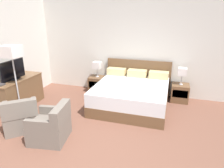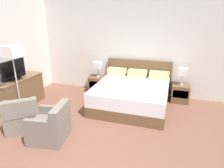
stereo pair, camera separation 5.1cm
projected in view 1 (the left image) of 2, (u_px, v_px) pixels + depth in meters
The scene contains 14 objects.
ground_plane at pixel (90, 158), 3.50m from camera, with size 9.89×9.89×0.00m, color brown.
wall_back at pixel (131, 48), 6.02m from camera, with size 7.02×0.06×2.85m, color beige.
wall_left at pixel (1, 54), 5.05m from camera, with size 0.06×5.10×2.85m, color beige.
bed at pixel (132, 94), 5.40m from camera, with size 1.95×1.98×1.08m.
nightstand_left at pixel (97, 84), 6.40m from camera, with size 0.48×0.46×0.50m.
nightstand_right at pixel (180, 93), 5.70m from camera, with size 0.48×0.46×0.50m.
table_lamp_left at pixel (97, 65), 6.19m from camera, with size 0.24×0.24×0.48m.
table_lamp_right at pixel (182, 72), 5.50m from camera, with size 0.24×0.24×0.48m.
dresser at pixel (19, 92), 5.30m from camera, with size 0.56×1.39×0.80m.
tv at pixel (13, 70), 5.02m from camera, with size 0.18×0.79×0.49m.
book_red_cover at pixel (0, 84), 4.69m from camera, with size 0.22×0.15×0.03m, color #383333.
armchair_by_window at pixel (21, 117), 4.29m from camera, with size 0.97×0.97×0.76m.
armchair_companion at pixel (51, 127), 3.93m from camera, with size 0.79×0.78×0.76m.
floor_lamp at pixel (12, 56), 4.52m from camera, with size 0.37×0.37×1.72m.
Camera 1 is at (1.21, -2.62, 2.39)m, focal length 32.00 mm.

